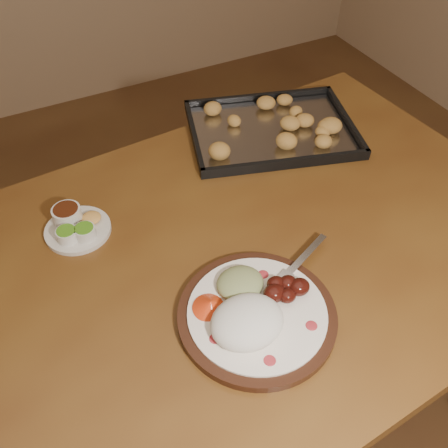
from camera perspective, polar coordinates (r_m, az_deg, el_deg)
ground at (r=1.67m, az=-3.88°, el=-21.68°), size 4.00×4.00×0.00m
dining_table at (r=1.11m, az=-1.36°, el=-7.23°), size 1.57×1.01×0.75m
dinner_plate at (r=0.93m, az=3.36°, el=-10.04°), size 0.37×0.30×0.07m
condiment_saucer at (r=1.12m, az=-16.65°, el=-0.17°), size 0.14×0.14×0.05m
baking_tray at (r=1.37m, az=5.43°, el=10.82°), size 0.50×0.43×0.04m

